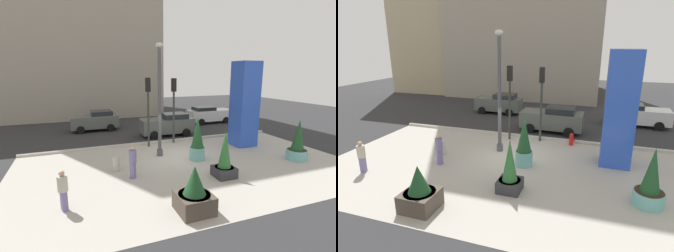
% 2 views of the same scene
% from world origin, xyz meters
% --- Properties ---
extents(ground_plane, '(60.00, 60.00, 0.00)m').
position_xyz_m(ground_plane, '(0.00, 4.00, 0.00)').
color(ground_plane, '#2D2D30').
extents(plaza_pavement, '(18.00, 10.00, 0.02)m').
position_xyz_m(plaza_pavement, '(0.00, -2.00, 0.00)').
color(plaza_pavement, '#ADA89E').
rests_on(plaza_pavement, ground_plane).
extents(curb_strip, '(18.00, 0.24, 0.16)m').
position_xyz_m(curb_strip, '(0.00, 3.12, 0.08)').
color(curb_strip, '#B7B2A8').
rests_on(curb_strip, ground_plane).
extents(lamp_post, '(0.44, 0.44, 6.56)m').
position_xyz_m(lamp_post, '(-0.93, 0.45, 3.20)').
color(lamp_post, '#4C4C51').
rests_on(lamp_post, ground_plane).
extents(art_pillar_blue, '(1.44, 1.44, 5.66)m').
position_xyz_m(art_pillar_blue, '(5.17, 0.63, 2.83)').
color(art_pillar_blue, blue).
rests_on(art_pillar_blue, ground_plane).
extents(potted_plant_near_right, '(1.25, 1.25, 1.75)m').
position_xyz_m(potted_plant_near_right, '(-1.79, -5.89, 0.70)').
color(potted_plant_near_right, '#4C4238').
rests_on(potted_plant_near_right, ground_plane).
extents(potted_plant_curbside, '(0.88, 0.88, 2.49)m').
position_xyz_m(potted_plant_curbside, '(0.85, -0.97, 1.12)').
color(potted_plant_curbside, '#6BB2B2').
rests_on(potted_plant_curbside, ground_plane).
extents(potted_plant_by_pillar, '(0.97, 0.97, 2.29)m').
position_xyz_m(potted_plant_by_pillar, '(0.95, -3.61, 0.93)').
color(potted_plant_by_pillar, '#2D2D33').
rests_on(potted_plant_by_pillar, ground_plane).
extents(potted_plant_mid_plaza, '(1.15, 1.15, 2.33)m').
position_xyz_m(potted_plant_mid_plaza, '(6.26, -2.96, 0.90)').
color(potted_plant_mid_plaza, '#6BB2B2').
rests_on(potted_plant_mid_plaza, ground_plane).
extents(fire_hydrant, '(0.36, 0.26, 0.75)m').
position_xyz_m(fire_hydrant, '(2.83, 2.64, 0.37)').
color(fire_hydrant, red).
rests_on(fire_hydrant, ground_plane).
extents(concrete_bollard, '(0.36, 0.36, 0.75)m').
position_xyz_m(concrete_bollard, '(-3.77, -1.01, 0.38)').
color(concrete_bollard, '#B2ADA3').
rests_on(concrete_bollard, ground_plane).
extents(traffic_light_corner, '(0.28, 0.42, 4.55)m').
position_xyz_m(traffic_light_corner, '(0.90, 2.79, 3.08)').
color(traffic_light_corner, '#333833').
rests_on(traffic_light_corner, ground_plane).
extents(traffic_light_far_side, '(0.28, 0.42, 4.61)m').
position_xyz_m(traffic_light_far_side, '(-1.02, 2.54, 3.12)').
color(traffic_light_far_side, '#333833').
rests_on(traffic_light_far_side, ground_plane).
extents(car_curb_west, '(3.93, 2.00, 1.70)m').
position_xyz_m(car_curb_west, '(-3.94, 8.81, 0.86)').
color(car_curb_west, '#565B56').
rests_on(car_curb_west, ground_plane).
extents(car_passing_lane, '(4.24, 2.04, 1.75)m').
position_xyz_m(car_passing_lane, '(1.30, 5.00, 0.89)').
color(car_passing_lane, '#565B56').
rests_on(car_passing_lane, ground_plane).
extents(car_intersection, '(4.41, 1.98, 1.62)m').
position_xyz_m(car_intersection, '(6.90, 8.32, 0.84)').
color(car_intersection, silver).
rests_on(car_intersection, ground_plane).
extents(pedestrian_on_sidewalk, '(0.51, 0.51, 1.61)m').
position_xyz_m(pedestrian_on_sidewalk, '(-3.19, -2.23, 0.89)').
color(pedestrian_on_sidewalk, slate).
rests_on(pedestrian_on_sidewalk, ground_plane).
extents(pedestrian_crossing, '(0.45, 0.45, 1.55)m').
position_xyz_m(pedestrian_crossing, '(-6.18, -4.15, 0.86)').
color(pedestrian_crossing, slate).
rests_on(pedestrian_crossing, ground_plane).
extents(office_block_flanking, '(13.57, 9.87, 18.23)m').
position_xyz_m(office_block_flanking, '(-12.89, 19.31, 9.11)').
color(office_block_flanking, tan).
rests_on(office_block_flanking, ground_plane).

